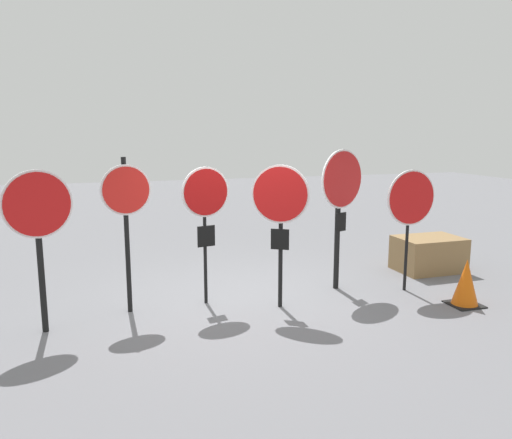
% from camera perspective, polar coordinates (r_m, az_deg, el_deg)
% --- Properties ---
extents(ground_plane, '(40.00, 40.00, 0.00)m').
position_cam_1_polar(ground_plane, '(7.82, -1.65, -9.50)').
color(ground_plane, slate).
extents(stop_sign_0, '(0.83, 0.33, 2.15)m').
position_cam_1_polar(stop_sign_0, '(6.89, -23.63, 0.02)').
color(stop_sign_0, black).
rests_on(stop_sign_0, ground).
extents(stop_sign_1, '(0.71, 0.19, 2.26)m').
position_cam_1_polar(stop_sign_1, '(7.27, -14.61, 1.60)').
color(stop_sign_1, black).
rests_on(stop_sign_1, ground).
extents(stop_sign_2, '(0.74, 0.19, 2.11)m').
position_cam_1_polar(stop_sign_2, '(7.44, -5.79, 1.92)').
color(stop_sign_2, black).
rests_on(stop_sign_2, ground).
extents(stop_sign_3, '(0.74, 0.47, 2.15)m').
position_cam_1_polar(stop_sign_3, '(7.24, 2.79, 1.63)').
color(stop_sign_3, black).
rests_on(stop_sign_3, ground).
extents(stop_sign_4, '(0.90, 0.39, 2.33)m').
position_cam_1_polar(stop_sign_4, '(8.24, 9.69, 2.87)').
color(stop_sign_4, black).
rests_on(stop_sign_4, ground).
extents(stop_sign_5, '(0.91, 0.13, 2.01)m').
position_cam_1_polar(stop_sign_5, '(8.42, 17.29, 1.91)').
color(stop_sign_5, black).
rests_on(stop_sign_5, ground).
extents(traffic_cone_0, '(0.47, 0.47, 0.72)m').
position_cam_1_polar(traffic_cone_0, '(8.25, 22.86, -6.66)').
color(traffic_cone_0, black).
rests_on(traffic_cone_0, ground).
extents(storage_crate, '(1.20, 0.85, 0.65)m').
position_cam_1_polar(storage_crate, '(10.02, 19.11, -3.74)').
color(storage_crate, olive).
rests_on(storage_crate, ground).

